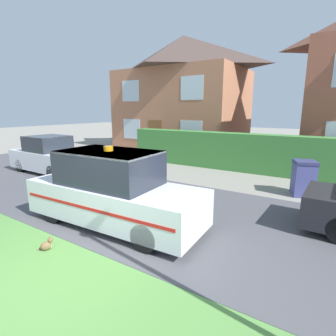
% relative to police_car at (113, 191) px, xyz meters
% --- Properties ---
extents(ground_plane, '(80.00, 80.00, 0.00)m').
position_rel_police_car_xyz_m(ground_plane, '(0.80, -1.99, -0.84)').
color(ground_plane, gray).
extents(road_strip, '(28.00, 5.24, 0.01)m').
position_rel_police_car_xyz_m(road_strip, '(0.80, 1.43, -0.83)').
color(road_strip, '#4C4C51').
rests_on(road_strip, ground).
extents(lawn_verge, '(28.00, 2.50, 0.01)m').
position_rel_police_car_xyz_m(lawn_verge, '(0.80, -2.45, -0.84)').
color(lawn_verge, '#568C42').
rests_on(lawn_verge, ground).
extents(garden_hedge, '(9.87, 0.80, 1.70)m').
position_rel_police_car_xyz_m(garden_hedge, '(0.04, 7.34, 0.01)').
color(garden_hedge, '#3D7F38').
rests_on(garden_hedge, ground).
extents(police_car, '(4.48, 1.79, 1.90)m').
position_rel_police_car_xyz_m(police_car, '(0.00, 0.00, 0.00)').
color(police_car, black).
rests_on(police_car, road_strip).
extents(cat, '(0.26, 0.25, 0.26)m').
position_rel_police_car_xyz_m(cat, '(-0.25, -1.63, -0.73)').
color(cat, brown).
rests_on(cat, ground).
extents(neighbour_car_near, '(3.85, 1.69, 1.60)m').
position_rel_police_car_xyz_m(neighbour_car_near, '(-6.24, 2.48, -0.11)').
color(neighbour_car_near, black).
rests_on(neighbour_car_near, road_strip).
extents(house_left, '(8.46, 6.04, 7.53)m').
position_rel_police_car_xyz_m(house_left, '(-4.93, 12.02, 3.00)').
color(house_left, '#A86B4C').
rests_on(house_left, ground).
extents(wheelie_bin, '(0.85, 0.88, 1.15)m').
position_rel_police_car_xyz_m(wheelie_bin, '(3.62, 4.89, -0.26)').
color(wheelie_bin, '#474C8C').
rests_on(wheelie_bin, ground).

